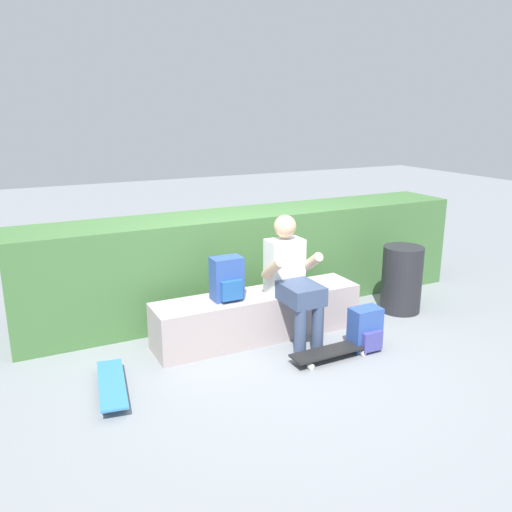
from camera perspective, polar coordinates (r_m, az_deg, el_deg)
name	(u,v)px	position (r m, az deg, el deg)	size (l,w,h in m)	color
ground_plane	(277,352)	(4.94, 2.22, -10.20)	(24.00, 24.00, 0.00)	gray
bench_main	(258,315)	(5.15, 0.24, -6.37)	(2.04, 0.46, 0.44)	#A29392
person_skater	(292,276)	(4.94, 3.88, -2.18)	(0.49, 0.62, 1.19)	white
skateboard_near_person	(333,351)	(4.83, 8.23, -10.03)	(0.80, 0.22, 0.09)	black
skateboard_beside_bench	(112,384)	(4.40, -15.17, -13.11)	(0.32, 0.82, 0.09)	teal
backpack_on_bench	(227,279)	(4.87, -3.11, -2.51)	(0.28, 0.23, 0.40)	#2D4C99
backpack_on_ground	(365,330)	(5.01, 11.63, -7.73)	(0.28, 0.23, 0.40)	#2D4C99
hedge_row	(251,259)	(5.89, -0.52, -0.31)	(5.00, 0.73, 1.06)	#3F6B38
trash_bin	(402,279)	(5.97, 15.32, -2.40)	(0.43, 0.43, 0.72)	#232328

